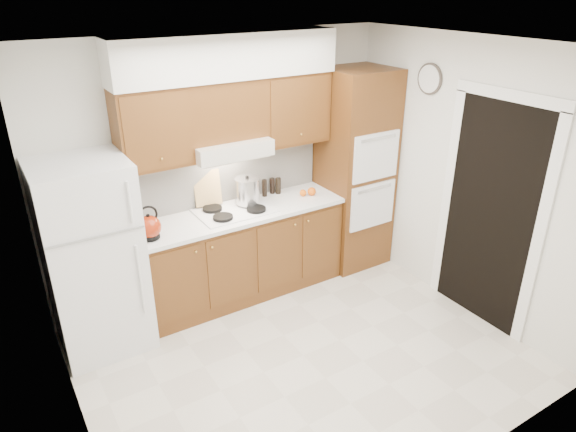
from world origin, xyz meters
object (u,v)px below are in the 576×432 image
at_px(oven_cabinet, 354,170).
at_px(stock_pot, 247,191).
at_px(fridge, 93,258).
at_px(kettle, 149,227).

distance_m(oven_cabinet, stock_pot, 1.29).
bearing_deg(fridge, kettle, -7.72).
bearing_deg(kettle, stock_pot, 23.19).
height_order(fridge, kettle, fridge).
relative_size(kettle, stock_pot, 0.83).
xyz_separation_m(fridge, kettle, (0.49, -0.07, 0.19)).
bearing_deg(stock_pot, kettle, -169.57).
bearing_deg(fridge, stock_pot, 4.78).
relative_size(fridge, kettle, 8.30).
distance_m(fridge, kettle, 0.53).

